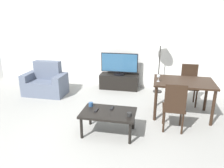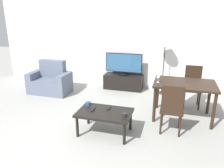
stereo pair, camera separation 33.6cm
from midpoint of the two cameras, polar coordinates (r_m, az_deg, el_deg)
The scene contains 15 objects.
ground_plane at distance 3.56m, azimuth -17.40°, elevation -18.83°, with size 18.00×18.00×0.00m, color #9E9E99.
wall_back at distance 6.34m, azimuth -2.34°, elevation 11.50°, with size 7.22×0.06×2.70m.
armchair at distance 6.10m, azimuth -18.47°, elevation 0.19°, with size 1.08×0.62×0.86m.
tv_stand at distance 6.24m, azimuth 0.35°, elevation 0.63°, with size 1.08×0.43×0.41m.
tv at distance 6.10m, azimuth 0.35°, elevation 5.24°, with size 1.03×0.32×0.61m.
coffee_table at distance 3.90m, azimuth -3.44°, elevation -7.96°, with size 0.96×0.61×0.43m.
dining_table at distance 4.66m, azimuth 16.21°, elevation -0.45°, with size 1.20×0.81×0.76m.
dining_chair_near at distance 4.02m, azimuth 13.68°, elevation -5.49°, with size 0.40×0.40×0.94m.
dining_chair_far at distance 5.40m, azimuth 17.81°, elevation 0.33°, with size 0.40×0.40×0.94m.
floor_lamp at distance 5.81m, azimuth 10.99°, elevation 10.69°, with size 0.38×0.38×1.56m.
remote_primary at distance 3.99m, azimuth -2.42°, elevation -6.36°, with size 0.04×0.15×0.02m.
remote_secondary at distance 3.94m, azimuth -6.59°, elevation -6.84°, with size 0.04×0.15×0.02m.
cup_white_near at distance 3.70m, azimuth 1.93°, elevation -7.99°, with size 0.08×0.08×0.07m.
cup_colored_far at distance 4.12m, azimuth -7.89°, elevation -5.32°, with size 0.08×0.08×0.07m.
wine_glass_left at distance 4.45m, azimuth 9.95°, elevation 1.90°, with size 0.07×0.07×0.15m.
Camera 1 is at (1.38, -2.47, 2.10)m, focal length 35.00 mm.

